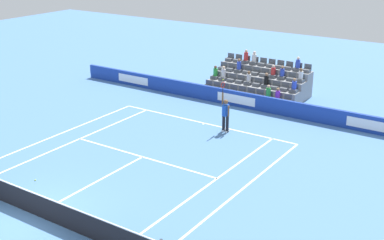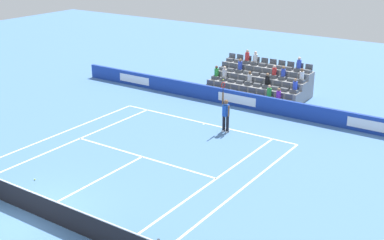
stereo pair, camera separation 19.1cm
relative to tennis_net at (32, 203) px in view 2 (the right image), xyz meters
The scene contains 14 objects.
ground_plane 0.49m from the tennis_net, ahead, with size 80.00×80.00×0.00m, color #4C7AB2.
line_baseline 11.90m from the tennis_net, 90.00° to the right, with size 10.97×0.10×0.01m, color white.
line_service 6.42m from the tennis_net, 90.00° to the right, with size 8.23×0.10×0.01m, color white.
line_centre_service 3.24m from the tennis_net, 90.00° to the right, with size 0.10×6.40×0.01m, color white.
line_singles_sideline_left 7.25m from the tennis_net, 55.31° to the right, with size 0.10×11.89×0.01m, color white.
line_singles_sideline_right 7.25m from the tennis_net, 124.69° to the right, with size 0.10×11.89×0.01m, color white.
line_doubles_sideline_left 8.10m from the tennis_net, 47.30° to the right, with size 0.10×11.89×0.01m, color white.
line_doubles_sideline_right 8.10m from the tennis_net, 132.70° to the right, with size 0.10×11.89×0.01m, color white.
line_centre_mark 11.80m from the tennis_net, 90.00° to the right, with size 0.10×0.20×0.01m, color white.
sponsor_barrier 15.52m from the tennis_net, 90.00° to the right, with size 24.25×0.22×0.94m.
tennis_net is the anchor object (origin of this frame).
tennis_player 11.54m from the tennis_net, 97.88° to the right, with size 0.52×0.38×2.85m.
stadium_stand 18.46m from the tennis_net, 90.03° to the right, with size 6.20×3.80×2.61m.
loose_tennis_ball 2.97m from the tennis_net, 40.49° to the right, with size 0.07×0.07×0.07m, color #D1E533.
Camera 2 is at (-14.44, 10.70, 9.93)m, focal length 48.19 mm.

